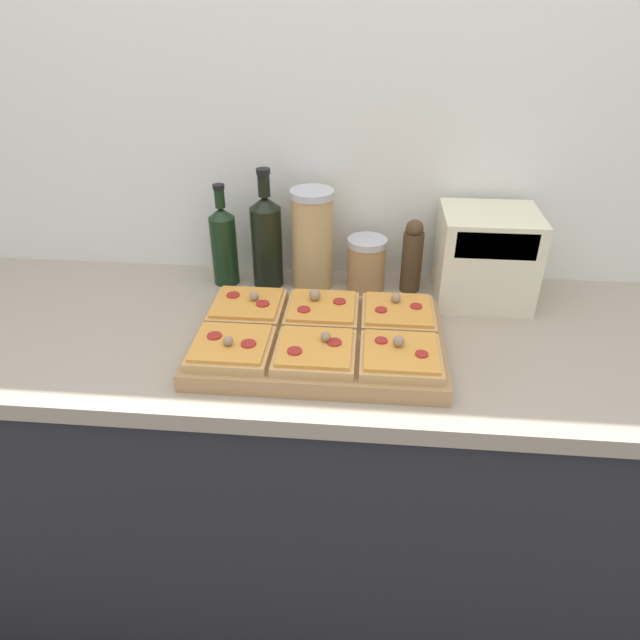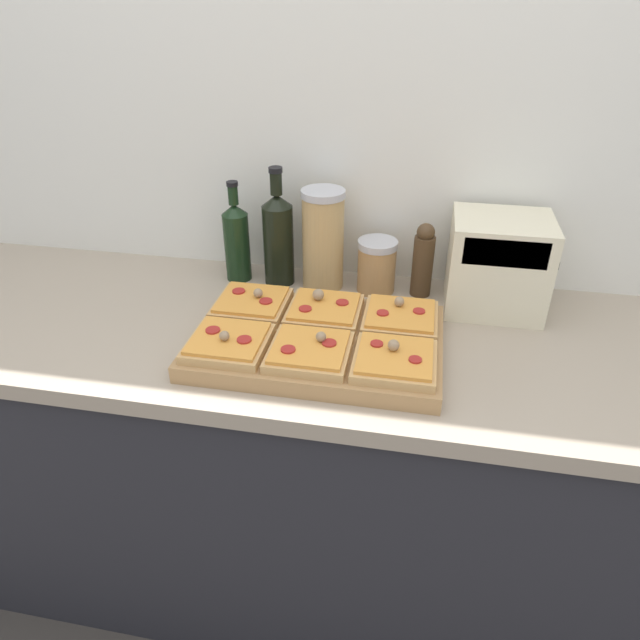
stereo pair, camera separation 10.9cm
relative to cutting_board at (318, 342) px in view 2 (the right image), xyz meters
name	(u,v)px [view 2 (the right image)]	position (x,y,z in m)	size (l,w,h in m)	color
wall_back	(357,144)	(0.02, 0.44, 0.33)	(6.00, 0.06, 2.50)	silver
kitchen_counter	(331,467)	(0.02, 0.08, -0.47)	(2.63, 0.67, 0.90)	#232328
cutting_board	(318,342)	(0.00, 0.00, 0.00)	(0.55, 0.37, 0.04)	#A37A4C
pizza_slice_back_left	(252,303)	(-0.18, 0.09, 0.03)	(0.17, 0.16, 0.05)	tan
pizza_slice_back_center	(324,310)	(0.00, 0.09, 0.03)	(0.17, 0.16, 0.06)	tan
pizza_slice_back_right	(400,317)	(0.18, 0.09, 0.03)	(0.17, 0.16, 0.05)	tan
pizza_slice_front_left	(228,342)	(-0.18, -0.09, 0.03)	(0.17, 0.16, 0.05)	tan
pizza_slice_front_center	(310,351)	(0.00, -0.09, 0.03)	(0.17, 0.16, 0.05)	tan
pizza_slice_front_right	(395,360)	(0.18, -0.09, 0.03)	(0.17, 0.16, 0.05)	tan
olive_oil_bottle	(237,240)	(-0.28, 0.31, 0.09)	(0.07, 0.07, 0.28)	black
wine_bottle	(278,237)	(-0.17, 0.31, 0.11)	(0.08, 0.08, 0.32)	black
grain_jar_tall	(323,240)	(-0.05, 0.31, 0.12)	(0.11, 0.11, 0.27)	tan
grain_jar_short	(377,266)	(0.10, 0.31, 0.05)	(0.10, 0.10, 0.14)	#AD7F4C
pepper_mill	(423,261)	(0.22, 0.31, 0.08)	(0.05, 0.05, 0.20)	#47331E
toaster_oven	(498,264)	(0.40, 0.28, 0.10)	(0.26, 0.20, 0.24)	beige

